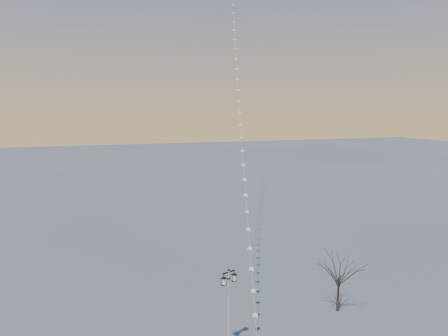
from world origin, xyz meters
name	(u,v)px	position (x,y,z in m)	size (l,w,h in m)	color
street_lamp	(229,304)	(-1.79, 0.13, 2.66)	(1.17, 0.70, 4.81)	black
bare_tree	(339,275)	(6.84, 1.69, 2.60)	(2.26, 2.26, 3.74)	#322C21
kite_train	(236,40)	(7.24, 22.55, 21.60)	(15.32, 46.29, 43.37)	black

